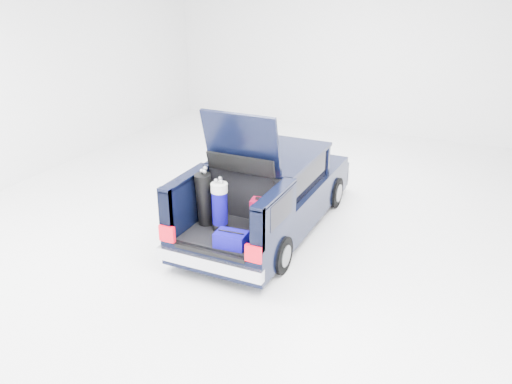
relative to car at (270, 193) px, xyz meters
The scene contains 6 objects.
ground 0.68m from the car, 90.00° to the right, with size 14.00×14.00×0.00m, color white.
car is the anchor object (origin of this frame).
red_suitcase 1.53m from the car, 70.68° to the right, with size 0.41×0.30×0.62m.
black_golf_bag 1.62m from the car, 108.50° to the right, with size 0.37×0.40×0.98m.
blue_golf_bag 1.60m from the car, 97.00° to the right, with size 0.28×0.28×0.89m.
blue_duffel 2.01m from the car, 83.20° to the right, with size 0.50×0.35×0.25m.
Camera 1 is at (3.66, -8.29, 4.56)m, focal length 38.00 mm.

